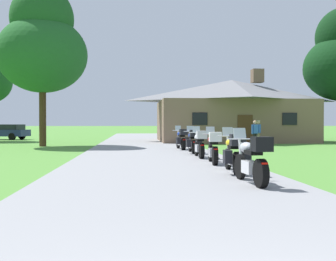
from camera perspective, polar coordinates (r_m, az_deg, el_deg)
ground_plane at (r=21.87m, az=-2.70°, el=-2.90°), size 500.00×500.00×0.00m
asphalt_driveway at (r=19.87m, az=-2.49°, el=-3.20°), size 6.40×80.00×0.06m
motorcycle_silver_nearest_to_camera at (r=9.81m, az=11.50°, el=-4.02°), size 0.66×2.08×1.30m
motorcycle_yellow_second_in_row at (r=11.95m, az=9.08°, el=-3.18°), size 0.77×2.08×1.30m
motorcycle_red_third_in_row at (r=14.62m, az=6.24°, el=-2.38°), size 0.66×2.08×1.30m
motorcycle_white_fourth_in_row at (r=17.20m, az=4.35°, el=-1.88°), size 0.66×2.08×1.30m
motorcycle_blue_fifth_in_row at (r=19.78m, az=3.42°, el=-1.54°), size 0.72×2.08×1.30m
motorcycle_blue_farthest_in_row at (r=22.55m, az=1.89°, el=-1.23°), size 0.82×2.08×1.30m
stone_lodge at (r=34.34m, az=8.79°, el=2.82°), size 12.52×8.58×5.95m
bystander_blue_shirt_near_lodge at (r=28.78m, az=12.34°, el=-0.11°), size 0.24×0.55×1.69m
bystander_blue_shirt_beside_signpost at (r=26.16m, az=11.86°, el=-0.24°), size 0.48×0.38×1.67m
tree_left_near at (r=28.27m, az=-16.93°, el=11.30°), size 5.73×5.73×10.33m
parked_navy_suv_far_left at (r=40.82m, az=-21.73°, el=-0.09°), size 4.91×2.94×1.40m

